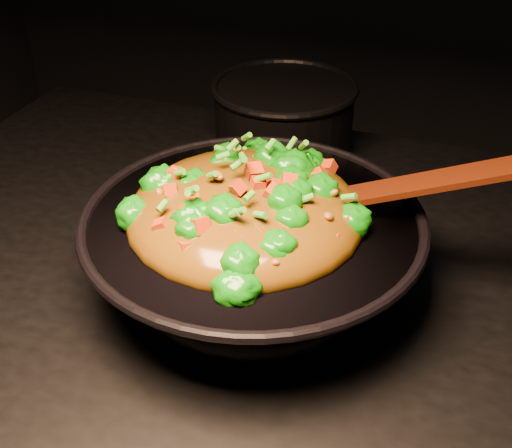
% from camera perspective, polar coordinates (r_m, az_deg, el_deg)
% --- Properties ---
extents(wok, '(0.44, 0.44, 0.11)m').
position_cam_1_polar(wok, '(0.76, -0.25, -2.81)').
color(wok, black).
rests_on(wok, stovetop).
extents(stir_fry, '(0.32, 0.32, 0.09)m').
position_cam_1_polar(stir_fry, '(0.70, -1.00, 3.75)').
color(stir_fry, '#127D08').
rests_on(stir_fry, wok).
extents(spatula, '(0.25, 0.05, 0.11)m').
position_cam_1_polar(spatula, '(0.72, 13.92, 3.39)').
color(spatula, '#391A06').
rests_on(spatula, wok).
extents(back_pot, '(0.28, 0.28, 0.13)m').
position_cam_1_polar(back_pot, '(1.05, 2.48, 9.21)').
color(back_pot, black).
rests_on(back_pot, stovetop).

